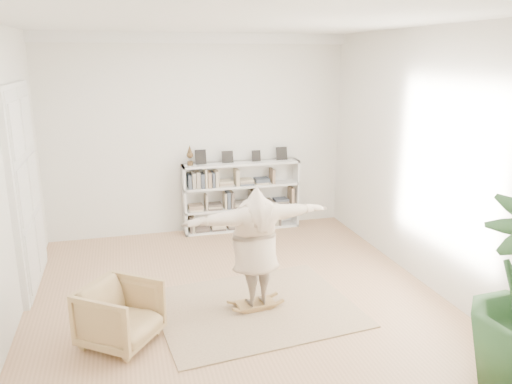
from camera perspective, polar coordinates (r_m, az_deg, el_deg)
The scene contains 8 objects.
floor at distance 6.94m, azimuth -2.20°, elevation -12.20°, with size 6.00×6.00×0.00m, color #A77D56.
room_shell at distance 9.06m, azimuth -6.84°, elevation 17.09°, with size 6.00×6.00×6.00m.
doors at distance 7.64m, azimuth -24.82°, elevation 0.21°, with size 0.09×1.78×2.92m.
bookshelf at distance 9.43m, azimuth -1.71°, elevation -0.56°, with size 2.20×0.35×1.64m.
armchair at distance 6.05m, azimuth -15.25°, elevation -13.34°, with size 0.76×0.78×0.71m, color tan.
rug at distance 6.71m, azimuth -0.06°, elevation -13.09°, with size 2.50×2.00×0.02m, color tan.
rocker_board at distance 6.69m, azimuth -0.06°, elevation -12.66°, with size 0.52×0.34×0.10m.
person at distance 6.34m, azimuth -0.06°, elevation -5.95°, with size 1.92×0.52×1.56m, color #C5AD94.
Camera 1 is at (-1.36, -6.01, 3.18)m, focal length 35.00 mm.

